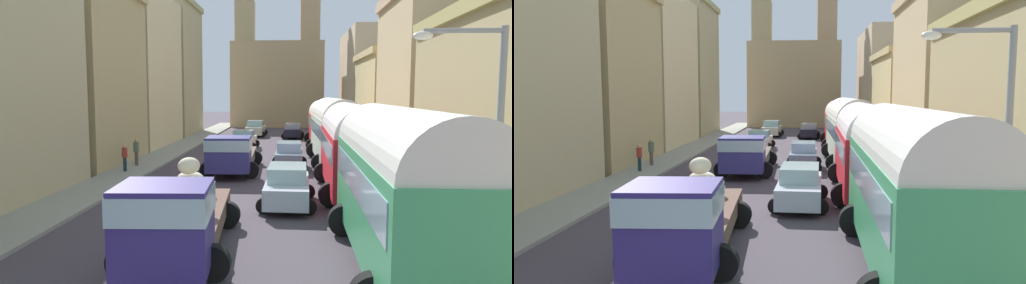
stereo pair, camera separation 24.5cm
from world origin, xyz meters
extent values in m
plane|color=#463D45|center=(0.00, 27.00, 0.00)|extent=(154.00, 154.00, 0.00)
cube|color=gray|center=(-7.25, 27.00, 0.07)|extent=(2.50, 70.00, 0.14)
cube|color=#ADADA1|center=(7.25, 27.00, 0.07)|extent=(2.50, 70.00, 0.14)
cube|color=tan|center=(-11.20, 23.08, 5.33)|extent=(5.41, 9.01, 10.66)
cube|color=beige|center=(-10.86, 33.26, 6.29)|extent=(4.73, 10.45, 12.58)
cube|color=tan|center=(-10.77, 44.13, 6.75)|extent=(4.54, 9.61, 13.51)
cube|color=tan|center=(-10.77, 44.13, 13.79)|extent=(5.00, 9.61, 0.57)
cube|color=tan|center=(10.56, 14.43, 3.75)|extent=(4.12, 12.39, 7.50)
cube|color=tan|center=(10.56, 14.43, 7.79)|extent=(4.54, 12.39, 0.59)
cube|color=tan|center=(10.68, 26.82, 5.27)|extent=(4.37, 10.40, 10.54)
cube|color=tan|center=(10.81, 38.67, 3.86)|extent=(4.62, 11.95, 7.71)
cube|color=tan|center=(10.81, 38.67, 7.99)|extent=(5.09, 11.95, 0.56)
cube|color=tan|center=(11.08, 52.33, 5.93)|extent=(5.16, 14.91, 11.87)
cube|color=tan|center=(0.00, 58.37, 5.58)|extent=(12.10, 7.24, 11.16)
cube|color=tan|center=(-4.24, 56.56, 8.17)|extent=(2.50, 2.50, 16.34)
cube|color=tan|center=(4.24, 56.56, 8.17)|extent=(2.50, 2.50, 16.34)
cube|color=#3A9B62|center=(4.60, 6.50, 1.77)|extent=(2.37, 9.06, 2.54)
cylinder|color=silver|center=(4.60, 6.50, 3.04)|extent=(2.32, 8.88, 2.27)
cube|color=#99B7C6|center=(4.60, 6.50, 2.33)|extent=(2.41, 8.34, 0.81)
cylinder|color=black|center=(3.52, 9.31, 0.50)|extent=(1.00, 0.35, 1.00)
cylinder|color=black|center=(5.72, 9.30, 0.50)|extent=(1.00, 0.35, 1.00)
cube|color=red|center=(4.60, 15.50, 1.68)|extent=(2.53, 8.44, 2.35)
cylinder|color=silver|center=(4.60, 15.50, 2.85)|extent=(2.48, 8.27, 2.36)
cube|color=#99B7C6|center=(4.60, 15.50, 2.19)|extent=(2.57, 7.77, 0.75)
cylinder|color=black|center=(3.49, 18.12, 0.50)|extent=(1.00, 0.35, 1.00)
cylinder|color=black|center=(5.78, 18.09, 0.50)|extent=(1.00, 0.35, 1.00)
cylinder|color=black|center=(3.42, 12.91, 0.50)|extent=(1.00, 0.35, 1.00)
cylinder|color=black|center=(5.71, 12.88, 0.50)|extent=(1.00, 0.35, 1.00)
cube|color=beige|center=(4.60, 24.50, 1.75)|extent=(2.56, 9.49, 2.50)
cylinder|color=silver|center=(4.60, 24.50, 3.00)|extent=(2.51, 9.30, 2.36)
cube|color=#99B7C6|center=(4.60, 24.50, 2.30)|extent=(2.60, 8.74, 0.80)
cylinder|color=black|center=(3.41, 27.41, 0.50)|extent=(1.00, 0.35, 1.00)
cylinder|color=black|center=(5.69, 27.45, 0.50)|extent=(1.00, 0.35, 1.00)
cylinder|color=black|center=(3.51, 21.55, 0.50)|extent=(1.00, 0.35, 1.00)
cylinder|color=black|center=(5.79, 21.59, 0.50)|extent=(1.00, 0.35, 1.00)
cube|color=red|center=(4.60, 33.50, 1.62)|extent=(2.38, 9.72, 2.23)
cylinder|color=silver|center=(4.60, 33.50, 2.73)|extent=(2.33, 9.52, 2.26)
cube|color=#99B7C6|center=(4.60, 33.50, 2.11)|extent=(2.42, 8.94, 0.71)
cylinder|color=black|center=(3.53, 36.52, 0.50)|extent=(1.00, 0.35, 1.00)
cylinder|color=black|center=(5.72, 36.50, 0.50)|extent=(1.00, 0.35, 1.00)
cylinder|color=black|center=(3.48, 30.50, 0.50)|extent=(1.00, 0.35, 1.00)
cylinder|color=black|center=(5.67, 30.48, 0.50)|extent=(1.00, 0.35, 1.00)
cube|color=navy|center=(-1.09, 5.07, 1.44)|extent=(2.24, 2.07, 1.99)
cube|color=#99B7C6|center=(-1.09, 5.07, 2.00)|extent=(2.28, 2.15, 0.64)
cube|color=brown|center=(-1.30, 8.75, 0.73)|extent=(2.44, 5.55, 0.55)
ellipsoid|color=beige|center=(-1.12, 10.01, 1.29)|extent=(0.94, 1.02, 0.58)
ellipsoid|color=beige|center=(-1.14, 7.50, 1.29)|extent=(1.13, 1.10, 0.59)
ellipsoid|color=silver|center=(-1.73, 8.71, 1.25)|extent=(0.89, 0.74, 0.49)
ellipsoid|color=silver|center=(-0.79, 7.73, 1.62)|extent=(0.96, 1.01, 0.52)
ellipsoid|color=beige|center=(-1.33, 8.76, 1.61)|extent=(0.91, 0.98, 0.51)
ellipsoid|color=silver|center=(-1.69, 10.63, 1.55)|extent=(0.96, 0.76, 0.46)
ellipsoid|color=beige|center=(-1.59, 9.94, 2.09)|extent=(1.00, 1.01, 0.57)
cylinder|color=black|center=(-0.05, 5.44, 0.45)|extent=(0.90, 0.31, 0.90)
cylinder|color=black|center=(-2.17, 5.32, 0.45)|extent=(0.90, 0.31, 0.90)
cylinder|color=black|center=(-0.30, 9.87, 0.45)|extent=(0.90, 0.32, 0.90)
cylinder|color=black|center=(-2.42, 9.74, 0.45)|extent=(0.90, 0.32, 0.90)
cube|color=navy|center=(-1.40, 18.59, 1.35)|extent=(2.31, 2.10, 1.80)
cube|color=#99B7C6|center=(-1.40, 18.59, 1.85)|extent=(2.36, 2.18, 0.58)
cube|color=brown|center=(-1.49, 22.35, 0.73)|extent=(2.39, 5.51, 0.55)
ellipsoid|color=beige|center=(-1.97, 23.76, 1.26)|extent=(0.97, 0.79, 0.52)
ellipsoid|color=beige|center=(-1.40, 24.25, 1.27)|extent=(1.15, 1.00, 0.53)
ellipsoid|color=silver|center=(-1.93, 24.08, 1.23)|extent=(0.87, 1.01, 0.47)
ellipsoid|color=beige|center=(-1.44, 20.99, 1.72)|extent=(0.86, 0.95, 0.60)
cylinder|color=black|center=(-0.28, 18.91, 0.45)|extent=(0.90, 0.31, 0.90)
cylinder|color=black|center=(-2.54, 18.86, 0.45)|extent=(0.90, 0.31, 0.90)
cylinder|color=black|center=(-0.38, 23.41, 0.45)|extent=(0.90, 0.31, 0.90)
cylinder|color=black|center=(-2.64, 23.36, 0.45)|extent=(0.90, 0.31, 0.90)
cube|color=silver|center=(-1.96, 32.09, 0.60)|extent=(1.87, 3.83, 0.67)
cube|color=#8DBCC8|center=(-1.96, 32.09, 1.22)|extent=(1.60, 2.02, 0.57)
cylinder|color=black|center=(-1.13, 30.89, 0.30)|extent=(0.60, 0.21, 0.60)
cylinder|color=black|center=(-2.87, 30.95, 0.30)|extent=(0.60, 0.21, 0.60)
cylinder|color=black|center=(-1.05, 33.23, 0.30)|extent=(0.60, 0.21, 0.60)
cylinder|color=black|center=(-2.79, 33.29, 0.30)|extent=(0.60, 0.21, 0.60)
cube|color=beige|center=(-1.81, 42.70, 0.66)|extent=(1.89, 4.15, 0.78)
cube|color=#97BECA|center=(-1.81, 42.70, 1.35)|extent=(1.60, 2.18, 0.60)
cylinder|color=black|center=(-1.01, 41.40, 0.30)|extent=(0.60, 0.21, 0.60)
cylinder|color=black|center=(-2.73, 41.48, 0.30)|extent=(0.60, 0.21, 0.60)
cylinder|color=black|center=(-0.90, 43.92, 0.30)|extent=(0.60, 0.21, 0.60)
cylinder|color=black|center=(-2.61, 44.00, 0.30)|extent=(0.60, 0.21, 0.60)
cube|color=silver|center=(1.70, 13.13, 0.66)|extent=(1.81, 4.40, 0.77)
cube|color=#A1C1C7|center=(1.70, 13.13, 1.34)|extent=(1.55, 2.30, 0.59)
cylinder|color=black|center=(0.90, 14.51, 0.30)|extent=(0.60, 0.21, 0.60)
cylinder|color=black|center=(2.58, 14.46, 0.30)|extent=(0.60, 0.21, 0.60)
cylinder|color=black|center=(0.82, 11.81, 0.30)|extent=(0.60, 0.21, 0.60)
cylinder|color=black|center=(2.51, 11.76, 0.30)|extent=(0.60, 0.21, 0.60)
cube|color=gray|center=(1.74, 22.15, 0.68)|extent=(1.62, 3.85, 0.81)
cube|color=#94B2CC|center=(1.74, 22.15, 1.35)|extent=(1.40, 2.01, 0.54)
cylinder|color=black|center=(0.98, 23.35, 0.30)|extent=(0.60, 0.21, 0.60)
cylinder|color=black|center=(2.54, 23.32, 0.30)|extent=(0.60, 0.21, 0.60)
cylinder|color=black|center=(0.94, 20.98, 0.30)|extent=(0.60, 0.21, 0.60)
cylinder|color=black|center=(2.49, 20.95, 0.30)|extent=(0.60, 0.21, 0.60)
cube|color=black|center=(2.06, 40.94, 0.65)|extent=(1.78, 4.14, 0.75)
cube|color=#A3B5C0|center=(2.06, 40.94, 1.26)|extent=(1.50, 2.18, 0.47)
cylinder|color=black|center=(1.32, 42.23, 0.30)|extent=(0.60, 0.21, 0.60)
cylinder|color=black|center=(2.91, 42.16, 0.30)|extent=(0.60, 0.21, 0.60)
cylinder|color=black|center=(1.20, 39.72, 0.30)|extent=(0.60, 0.21, 0.60)
cylinder|color=black|center=(2.79, 39.64, 0.30)|extent=(0.60, 0.21, 0.60)
cylinder|color=brown|center=(-7.50, 22.00, 0.07)|extent=(0.19, 0.19, 0.14)
cylinder|color=brown|center=(-7.50, 22.00, 0.56)|extent=(0.31, 0.31, 0.83)
cylinder|color=#52644F|center=(-7.50, 22.00, 1.26)|extent=(0.47, 0.47, 0.57)
sphere|color=tan|center=(-7.50, 22.00, 1.66)|extent=(0.22, 0.22, 0.22)
cylinder|color=#18303C|center=(-7.44, 19.86, 0.07)|extent=(0.17, 0.17, 0.14)
cylinder|color=#18303C|center=(-7.44, 19.86, 0.53)|extent=(0.28, 0.28, 0.78)
cylinder|color=#A2322B|center=(-7.44, 19.86, 1.19)|extent=(0.43, 0.43, 0.54)
sphere|color=tan|center=(-7.44, 19.86, 1.57)|extent=(0.23, 0.23, 0.23)
cylinder|color=gray|center=(6.50, 5.53, 3.00)|extent=(0.16, 0.16, 6.00)
cylinder|color=gray|center=(5.62, 5.53, 5.90)|extent=(1.76, 0.11, 0.11)
ellipsoid|color=silver|center=(4.74, 5.53, 5.80)|extent=(0.44, 0.28, 0.20)
camera|label=1|loc=(1.81, -5.24, 4.53)|focal=32.58mm
camera|label=2|loc=(2.05, -5.22, 4.53)|focal=32.58mm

